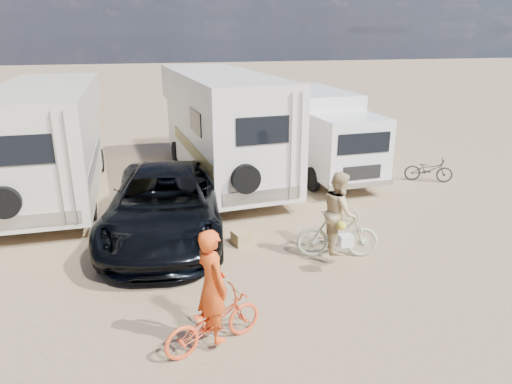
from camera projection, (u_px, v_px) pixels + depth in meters
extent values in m
plane|color=#A18560|center=(258.00, 281.00, 9.84)|extent=(140.00, 140.00, 0.00)
imported|color=black|center=(165.00, 204.00, 11.81)|extent=(3.59, 6.35, 1.67)
imported|color=#EE4E21|center=(213.00, 321.00, 7.68)|extent=(1.86, 1.21, 0.92)
imported|color=#B6BFA2|center=(338.00, 234.00, 10.71)|extent=(1.93, 0.94, 1.12)
imported|color=#EA5018|center=(213.00, 295.00, 7.51)|extent=(0.68, 0.82, 1.91)
imported|color=tan|center=(339.00, 219.00, 10.59)|extent=(0.89, 1.04, 1.85)
imported|color=#232523|center=(429.00, 170.00, 16.18)|extent=(1.67, 1.20, 0.83)
cube|color=#2B4786|center=(145.00, 228.00, 11.98)|extent=(0.54, 0.42, 0.39)
cube|color=#9A7F51|center=(242.00, 238.00, 11.46)|extent=(0.51, 0.51, 0.33)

